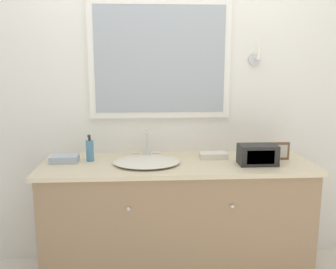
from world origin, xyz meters
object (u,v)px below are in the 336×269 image
soap_bottle (90,150)px  picture_frame (282,151)px  sink_basin (147,161)px  appliance_box (258,155)px

soap_bottle → picture_frame: size_ratio=1.48×
sink_basin → appliance_box: 0.76m
appliance_box → sink_basin: bearing=175.5°
picture_frame → appliance_box: bearing=-151.7°
picture_frame → sink_basin: bearing=-176.9°
sink_basin → picture_frame: size_ratio=3.56×
sink_basin → appliance_box: bearing=-4.5°
appliance_box → picture_frame: appliance_box is taller
sink_basin → picture_frame: (0.96, 0.05, 0.04)m
sink_basin → appliance_box: size_ratio=1.76×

